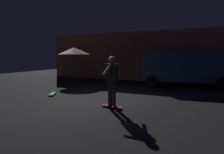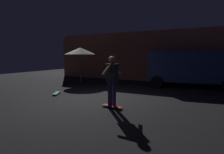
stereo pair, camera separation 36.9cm
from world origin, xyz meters
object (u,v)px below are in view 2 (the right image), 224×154
object	(u,v)px
patio_umbrella	(80,51)
skater	(112,77)
skateboard_ridden	(112,106)
parked_van	(191,66)
skateboard_spare	(56,93)

from	to	relation	value
patio_umbrella	skater	bearing A→B (deg)	-44.93
patio_umbrella	skateboard_ridden	xyz separation A→B (m)	(4.92, -4.91, -2.02)
patio_umbrella	parked_van	bearing A→B (deg)	9.53
parked_van	patio_umbrella	xyz separation A→B (m)	(-6.82, -1.15, 0.91)
parked_van	skateboard_ridden	xyz separation A→B (m)	(-1.90, -6.05, -1.11)
skateboard_ridden	patio_umbrella	bearing A→B (deg)	135.07
patio_umbrella	skater	distance (m)	7.03
skater	skateboard_spare	bearing A→B (deg)	164.70
patio_umbrella	skateboard_ridden	bearing A→B (deg)	-44.93
patio_umbrella	skateboard_spare	bearing A→B (deg)	-68.47
patio_umbrella	skater	xyz separation A→B (m)	(4.92, -4.91, -1.04)
parked_van	skateboard_spare	world-z (taller)	parked_van
skateboard_spare	skater	world-z (taller)	skater
parked_van	skater	size ratio (longest dim) A/B	2.87
parked_van	skateboard_ridden	size ratio (longest dim) A/B	5.96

